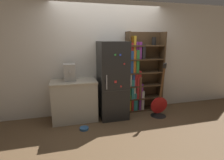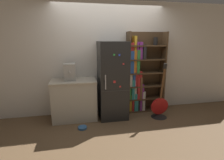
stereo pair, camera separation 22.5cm
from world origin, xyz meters
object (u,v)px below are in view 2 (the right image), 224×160
object	(u,v)px
guitar	(159,110)
pet_bowl	(82,127)
refrigerator	(112,80)
bookshelf	(140,76)
espresso_machine	(70,72)

from	to	relation	value
guitar	pet_bowl	distance (m)	1.76
pet_bowl	refrigerator	bearing A→B (deg)	34.24
guitar	bookshelf	bearing A→B (deg)	122.54
refrigerator	bookshelf	distance (m)	0.75
espresso_machine	guitar	bearing A→B (deg)	-10.34
refrigerator	espresso_machine	xyz separation A→B (m)	(-0.92, 0.07, 0.21)
guitar	pet_bowl	size ratio (longest dim) A/B	7.04
refrigerator	pet_bowl	size ratio (longest dim) A/B	9.56
espresso_machine	refrigerator	bearing A→B (deg)	-4.35
refrigerator	guitar	xyz separation A→B (m)	(1.03, -0.29, -0.67)
bookshelf	espresso_machine	bearing A→B (deg)	-175.49
guitar	pet_bowl	xyz separation A→B (m)	(-1.74, -0.20, -0.15)
bookshelf	guitar	world-z (taller)	bookshelf
refrigerator	bookshelf	bearing A→B (deg)	15.45
bookshelf	espresso_machine	xyz separation A→B (m)	(-1.64, -0.13, 0.19)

